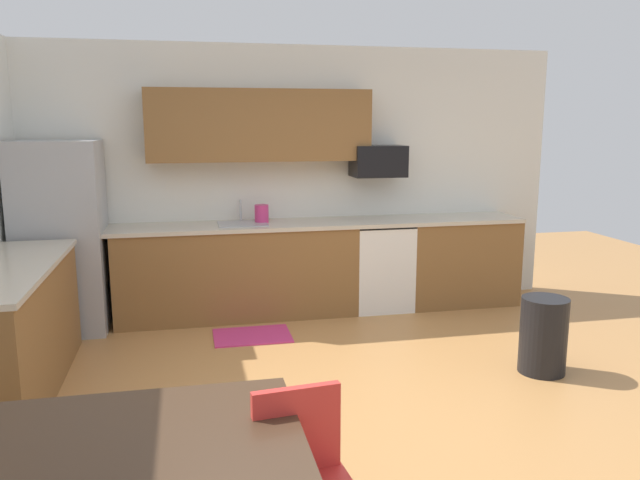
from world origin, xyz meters
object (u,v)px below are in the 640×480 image
microwave (378,161)px  chair_near_table (304,478)px  oven_range (379,265)px  refrigerator (62,237)px  kettle (262,215)px  dining_table (121,454)px  trash_bin (543,335)px

microwave → chair_near_table: size_ratio=0.64×
oven_range → chair_near_table: (-1.52, -3.82, 0.05)m
refrigerator → kettle: size_ratio=8.85×
microwave → dining_table: microwave is taller
oven_range → dining_table: (-2.23, -3.80, 0.22)m
microwave → chair_near_table: 4.33m
kettle → microwave: bearing=2.3°
kettle → chair_near_table: bearing=-94.4°
oven_range → microwave: size_ratio=1.69×
microwave → chair_near_table: bearing=-111.2°
refrigerator → kettle: refrigerator is taller
microwave → refrigerator: bearing=-176.7°
kettle → oven_range: bearing=-2.3°
refrigerator → dining_table: (0.86, -3.72, -0.21)m
chair_near_table → oven_range: bearing=68.3°
dining_table → kettle: (1.01, 3.85, 0.34)m
chair_near_table → trash_bin: size_ratio=1.42×
refrigerator → dining_table: bearing=-77.0°
oven_range → trash_bin: oven_range is taller
refrigerator → dining_table: 3.82m
dining_table → kettle: 3.99m
chair_near_table → refrigerator: bearing=112.8°
chair_near_table → kettle: (0.30, 3.87, 0.52)m
refrigerator → microwave: 3.17m
trash_bin → kettle: 2.88m
microwave → kettle: 1.33m
refrigerator → trash_bin: size_ratio=2.95×
dining_table → trash_bin: (2.96, 1.84, -0.38)m
oven_range → refrigerator: bearing=-178.5°
chair_near_table → trash_bin: bearing=39.8°
dining_table → chair_near_table: chair_near_table is taller
dining_table → trash_bin: bearing=32.0°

